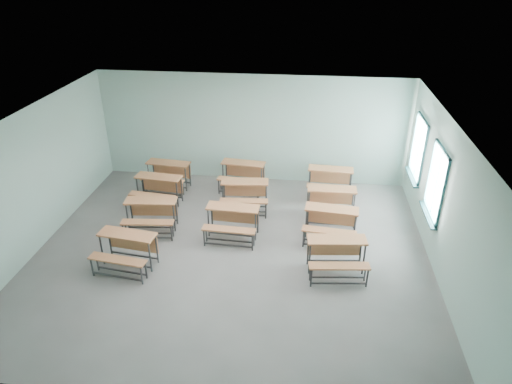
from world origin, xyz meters
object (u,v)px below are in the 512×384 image
Objects in this scene: desk_unit_r0c2 at (337,252)px; desk_unit_r2c0 at (158,187)px; desk_unit_r0c0 at (126,246)px; desk_unit_r1c1 at (232,218)px; desk_unit_r2c2 at (332,199)px; desk_unit_r2c1 at (245,191)px; desk_unit_r3c1 at (242,172)px; desk_unit_r3c2 at (330,178)px; desk_unit_r1c0 at (151,211)px; desk_unit_r3c0 at (167,172)px; desk_unit_r1c2 at (331,220)px.

desk_unit_r2c0 is at bearing 145.60° from desk_unit_r0c2.
desk_unit_r0c0 is 1.05× the size of desk_unit_r1c1.
desk_unit_r0c2 is at bearing -21.88° from desk_unit_r1c1.
desk_unit_r0c0 is 2.54m from desk_unit_r1c1.
desk_unit_r0c2 is 1.06× the size of desk_unit_r2c2.
desk_unit_r3c1 is at bearing 96.50° from desk_unit_r2c1.
desk_unit_r3c2 is (4.68, 1.07, 0.00)m from desk_unit_r2c0.
desk_unit_r0c2 is 1.01× the size of desk_unit_r1c0.
desk_unit_r0c2 is 4.64m from desk_unit_r1c0.
desk_unit_r2c2 is at bearing 30.11° from desk_unit_r1c1.
desk_unit_r0c0 is 1.01× the size of desk_unit_r2c0.
desk_unit_r1c0 is 2.28m from desk_unit_r3c0.
desk_unit_r0c2 is 2.68m from desk_unit_r1c1.
desk_unit_r2c2 is (-0.05, 2.36, 0.00)m from desk_unit_r0c2.
desk_unit_r3c0 is at bearing 96.53° from desk_unit_r2c0.
desk_unit_r3c1 is at bearing 47.28° from desk_unit_r1c0.
desk_unit_r2c1 is at bearing 126.52° from desk_unit_r0c2.
desk_unit_r2c2 is 0.94× the size of desk_unit_r3c0.
desk_unit_r0c0 is 1.01× the size of desk_unit_r0c2.
desk_unit_r0c0 is 4.54m from desk_unit_r0c2.
desk_unit_r0c0 is 3.59m from desk_unit_r2c1.
desk_unit_r3c2 is at bearing 84.48° from desk_unit_r0c2.
desk_unit_r0c0 is 5.23m from desk_unit_r2c2.
desk_unit_r1c1 is 3.28m from desk_unit_r3c0.
desk_unit_r2c0 is at bearing -164.32° from desk_unit_r3c2.
desk_unit_r0c2 is at bearing -29.63° from desk_unit_r3c0.
desk_unit_r2c1 is 2.30m from desk_unit_r2c2.
desk_unit_r2c1 is at bearing -72.58° from desk_unit_r3c1.
desk_unit_r2c0 and desk_unit_r3c0 have the same top height.
desk_unit_r0c2 is 1.04× the size of desk_unit_r1c1.
desk_unit_r2c1 is at bearing 26.07° from desk_unit_r1c0.
desk_unit_r2c1 and desk_unit_r3c2 have the same top height.
desk_unit_r3c0 is 4.68m from desk_unit_r3c2.
desk_unit_r0c2 is 5.86m from desk_unit_r3c0.
desk_unit_r0c0 is 1.03× the size of desk_unit_r2c1.
desk_unit_r3c0 and desk_unit_r3c2 have the same top height.
desk_unit_r0c0 is at bearing -142.88° from desk_unit_r1c1.
desk_unit_r0c2 is at bearing -86.37° from desk_unit_r3c2.
desk_unit_r1c0 is 4.39m from desk_unit_r1c2.
desk_unit_r0c2 is at bearing -51.61° from desk_unit_r2c1.
desk_unit_r0c0 and desk_unit_r2c0 have the same top height.
desk_unit_r1c2 and desk_unit_r3c2 have the same top height.
desk_unit_r3c1 and desk_unit_r3c2 have the same top height.
desk_unit_r2c1 is 1.04× the size of desk_unit_r2c2.
desk_unit_r1c2 is 1.05m from desk_unit_r2c2.
desk_unit_r2c1 is 1.02× the size of desk_unit_r3c2.
desk_unit_r2c2 is (4.49, 2.69, 0.00)m from desk_unit_r0c0.
desk_unit_r0c2 is 1.32m from desk_unit_r1c2.
desk_unit_r1c1 is (-2.44, 1.11, 0.00)m from desk_unit_r0c2.
desk_unit_r1c0 and desk_unit_r2c0 have the same top height.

